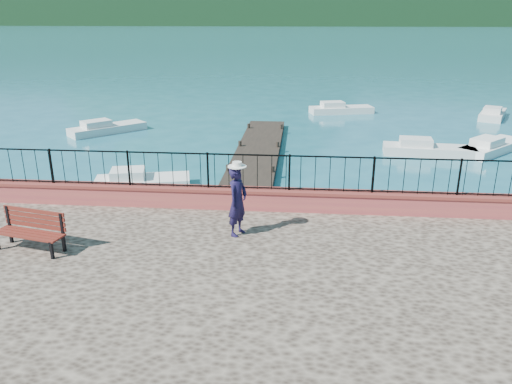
% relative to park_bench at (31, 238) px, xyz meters
% --- Properties ---
extents(ground, '(2000.00, 2000.00, 0.00)m').
position_rel_park_bench_xyz_m(ground, '(6.02, -0.73, -1.48)').
color(ground, '#19596B').
rests_on(ground, ground).
extents(parapet, '(28.00, 0.46, 0.58)m').
position_rel_park_bench_xyz_m(parapet, '(6.02, 2.97, 0.01)').
color(parapet, '#B34F40').
rests_on(parapet, promenade).
extents(railing, '(27.00, 0.05, 0.95)m').
position_rel_park_bench_xyz_m(railing, '(6.02, 2.97, 0.78)').
color(railing, black).
rests_on(railing, parapet).
extents(dock, '(2.00, 16.00, 0.30)m').
position_rel_park_bench_xyz_m(dock, '(4.02, 11.27, -1.33)').
color(dock, '#2D231C').
rests_on(dock, ground).
extents(far_forest, '(900.00, 60.00, 18.00)m').
position_rel_park_bench_xyz_m(far_forest, '(6.02, 299.27, 7.52)').
color(far_forest, black).
rests_on(far_forest, ground).
extents(park_bench, '(1.72, 0.89, 0.91)m').
position_rel_park_bench_xyz_m(park_bench, '(0.00, 0.00, 0.00)').
color(park_bench, black).
rests_on(park_bench, promenade).
extents(person, '(0.62, 0.73, 1.71)m').
position_rel_park_bench_xyz_m(person, '(4.54, 1.26, 0.58)').
color(person, '#171032').
rests_on(person, promenade).
extents(hat, '(0.44, 0.44, 0.12)m').
position_rel_park_bench_xyz_m(hat, '(4.54, 1.26, 1.49)').
color(hat, white).
rests_on(hat, person).
extents(boat_0, '(3.71, 2.06, 0.80)m').
position_rel_park_bench_xyz_m(boat_0, '(0.09, 7.71, -1.08)').
color(boat_0, silver).
rests_on(boat_0, ground).
extents(boat_1, '(4.25, 1.69, 0.80)m').
position_rel_park_bench_xyz_m(boat_1, '(12.02, 13.60, -1.08)').
color(boat_1, silver).
rests_on(boat_1, ground).
extents(boat_2, '(3.96, 3.99, 0.80)m').
position_rel_park_bench_xyz_m(boat_2, '(15.21, 14.48, -1.08)').
color(boat_2, white).
rests_on(boat_2, ground).
extents(boat_3, '(3.87, 3.87, 0.80)m').
position_rel_park_bench_xyz_m(boat_3, '(-4.72, 16.73, -1.08)').
color(boat_3, silver).
rests_on(boat_3, ground).
extents(boat_4, '(4.34, 2.29, 0.80)m').
position_rel_park_bench_xyz_m(boat_4, '(8.66, 23.85, -1.08)').
color(boat_4, silver).
rests_on(boat_4, ground).
extents(boat_5, '(2.68, 3.80, 0.80)m').
position_rel_park_bench_xyz_m(boat_5, '(18.14, 23.02, -1.08)').
color(boat_5, silver).
rests_on(boat_5, ground).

